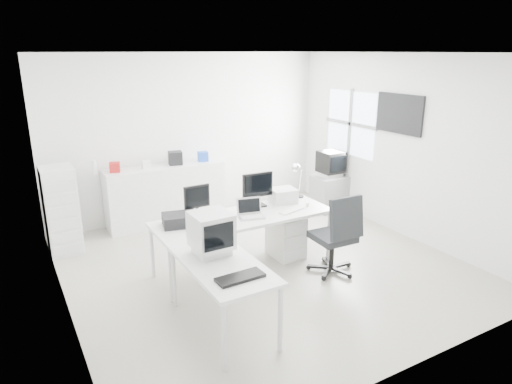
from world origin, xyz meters
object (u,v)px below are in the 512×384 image
lcd_monitor_small (197,202)px  lcd_monitor_large (258,190)px  side_desk (223,295)px  main_desk (244,242)px  drawer_pedestal (286,236)px  crt_tv (331,164)px  laser_printer (283,196)px  crt_monitor (211,235)px  laptop (251,209)px  sideboard (166,194)px  inkjet_printer (180,220)px  office_chair (333,233)px  tv_cabinet (329,193)px  filing_cabinet (61,210)px

lcd_monitor_small → lcd_monitor_large: bearing=-0.5°
side_desk → main_desk: bearing=52.3°
drawer_pedestal → crt_tv: crt_tv is taller
laser_printer → lcd_monitor_small: bearing=-173.3°
crt_monitor → crt_tv: size_ratio=0.84×
laptop → sideboard: 2.34m
lcd_monitor_small → sideboard: bearing=82.9°
laser_printer → crt_tv: crt_tv is taller
laptop → crt_monitor: size_ratio=0.90×
inkjet_printer → office_chair: 1.98m
drawer_pedestal → side_desk: bearing=-143.4°
laptop → tv_cabinet: bearing=44.2°
filing_cabinet → drawer_pedestal: bearing=-32.5°
laptop → tv_cabinet: 2.86m
side_desk → laptop: 1.43m
drawer_pedestal → lcd_monitor_large: (-0.35, 0.20, 0.68)m
drawer_pedestal → crt_tv: bearing=35.2°
main_desk → sideboard: (-0.33, 2.18, 0.12)m
inkjet_printer → laptop: laptop is taller
laser_printer → crt_tv: size_ratio=0.70×
crt_monitor → side_desk: bearing=-91.3°
laser_printer → filing_cabinet: 3.19m
laser_printer → drawer_pedestal: bearing=-98.4°
main_desk → lcd_monitor_large: bearing=35.5°
crt_tv → sideboard: (-2.81, 0.87, -0.37)m
drawer_pedestal → office_chair: (0.25, -0.72, 0.25)m
laptop → filing_cabinet: filing_cabinet is taller
tv_cabinet → crt_tv: 0.55m
lcd_monitor_large → office_chair: lcd_monitor_large is taller
crt_tv → filing_cabinet: (-4.50, 0.48, -0.23)m
side_desk → laptop: size_ratio=3.70×
inkjet_printer → sideboard: (0.52, 2.08, -0.33)m
crt_monitor → drawer_pedestal: bearing=28.9°
side_desk → lcd_monitor_small: 1.50m
lcd_monitor_small → sideboard: size_ratio=0.22×
main_desk → tv_cabinet: main_desk is taller
filing_cabinet → crt_tv: bearing=-6.0°
filing_cabinet → lcd_monitor_large: bearing=-32.9°
lcd_monitor_large → inkjet_printer: bearing=-169.6°
drawer_pedestal → main_desk: bearing=-175.9°
drawer_pedestal → crt_tv: size_ratio=1.20×
inkjet_printer → crt_monitor: size_ratio=0.98×
lcd_monitor_small → crt_tv: bearing=18.7°
main_desk → lcd_monitor_small: lcd_monitor_small is taller
side_desk → crt_tv: crt_tv is taller
inkjet_printer → tv_cabinet: 3.58m
office_chair → crt_tv: 2.52m
lcd_monitor_small → tv_cabinet: bearing=18.7°
lcd_monitor_small → office_chair: size_ratio=0.39×
lcd_monitor_large → tv_cabinet: size_ratio=0.72×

